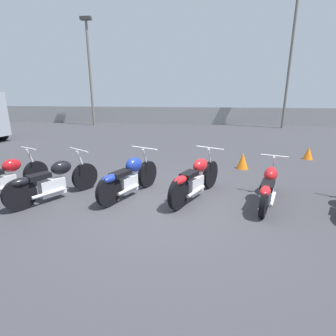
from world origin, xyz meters
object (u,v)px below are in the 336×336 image
object	(u,v)px
light_pole_right	(89,63)
traffic_cone_far	(308,153)
motorcycle_slot_0	(3,178)
traffic_cone_near	(243,161)
motorcycle_slot_2	(129,177)
motorcycle_slot_1	(53,181)
motorcycle_slot_3	(195,179)
motorcycle_slot_4	(269,186)
light_pole_left	(292,46)

from	to	relation	value
light_pole_right	traffic_cone_far	bearing A→B (deg)	-36.80
motorcycle_slot_0	traffic_cone_near	world-z (taller)	motorcycle_slot_0
motorcycle_slot_2	traffic_cone_far	distance (m)	6.76
light_pole_right	motorcycle_slot_1	world-z (taller)	light_pole_right
light_pole_right	motorcycle_slot_1	distance (m)	13.93
motorcycle_slot_3	motorcycle_slot_4	size ratio (longest dim) A/B	1.06
motorcycle_slot_3	motorcycle_slot_4	world-z (taller)	motorcycle_slot_3
light_pole_left	motorcycle_slot_1	size ratio (longest dim) A/B	4.49
light_pole_left	motorcycle_slot_1	bearing A→B (deg)	-123.95
traffic_cone_far	motorcycle_slot_1	bearing A→B (deg)	-147.91
motorcycle_slot_3	traffic_cone_near	bearing A→B (deg)	87.44
motorcycle_slot_4	traffic_cone_far	distance (m)	4.79
light_pole_right	motorcycle_slot_1	bearing A→B (deg)	-71.97
motorcycle_slot_1	motorcycle_slot_2	bearing A→B (deg)	46.56
motorcycle_slot_1	motorcycle_slot_4	xyz separation A→B (m)	(4.64, 0.26, -0.03)
light_pole_right	motorcycle_slot_0	xyz separation A→B (m)	(2.89, -12.67, -3.67)
motorcycle_slot_2	motorcycle_slot_3	world-z (taller)	motorcycle_slot_3
traffic_cone_far	motorcycle_slot_3	bearing A→B (deg)	-134.76
light_pole_left	traffic_cone_near	world-z (taller)	light_pole_left
light_pole_right	traffic_cone_near	world-z (taller)	light_pole_right
light_pole_right	traffic_cone_near	xyz separation A→B (m)	(8.69, -9.84, -3.83)
motorcycle_slot_2	motorcycle_slot_4	size ratio (longest dim) A/B	1.00
traffic_cone_near	traffic_cone_far	size ratio (longest dim) A/B	1.14
light_pole_left	motorcycle_slot_2	world-z (taller)	light_pole_left
light_pole_right	motorcycle_slot_4	size ratio (longest dim) A/B	3.66
light_pole_right	motorcycle_slot_0	bearing A→B (deg)	-77.14
motorcycle_slot_3	traffic_cone_near	xyz separation A→B (m)	(1.43, 2.49, -0.19)
light_pole_left	light_pole_right	size ratio (longest dim) A/B	1.22
light_pole_left	motorcycle_slot_0	bearing A→B (deg)	-127.95
light_pole_left	motorcycle_slot_4	size ratio (longest dim) A/B	4.48
motorcycle_slot_3	light_pole_right	bearing A→B (deg)	147.79
motorcycle_slot_4	traffic_cone_far	bearing A→B (deg)	80.28
light_pole_left	motorcycle_slot_3	world-z (taller)	light_pole_left
light_pole_left	motorcycle_slot_4	xyz separation A→B (m)	(-3.93, -12.47, -4.47)
light_pole_left	light_pole_right	distance (m)	12.75
traffic_cone_far	traffic_cone_near	bearing A→B (deg)	-149.52
motorcycle_slot_4	motorcycle_slot_2	bearing A→B (deg)	-162.11
light_pole_right	motorcycle_slot_4	xyz separation A→B (m)	(8.80, -12.52, -3.68)
motorcycle_slot_2	traffic_cone_far	world-z (taller)	motorcycle_slot_2
motorcycle_slot_2	motorcycle_slot_4	bearing A→B (deg)	22.90
light_pole_right	motorcycle_slot_2	distance (m)	14.14
light_pole_right	traffic_cone_near	distance (m)	13.68
light_pole_left	traffic_cone_far	xyz separation A→B (m)	(-1.54, -8.32, -4.66)
motorcycle_slot_1	light_pole_left	bearing A→B (deg)	89.14
motorcycle_slot_2	traffic_cone_far	size ratio (longest dim) A/B	4.27
motorcycle_slot_0	motorcycle_slot_4	bearing A→B (deg)	26.51
motorcycle_slot_3	traffic_cone_near	world-z (taller)	motorcycle_slot_3
motorcycle_slot_0	traffic_cone_near	size ratio (longest dim) A/B	3.88
motorcycle_slot_1	motorcycle_slot_3	world-z (taller)	motorcycle_slot_3
light_pole_right	motorcycle_slot_3	bearing A→B (deg)	-59.50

